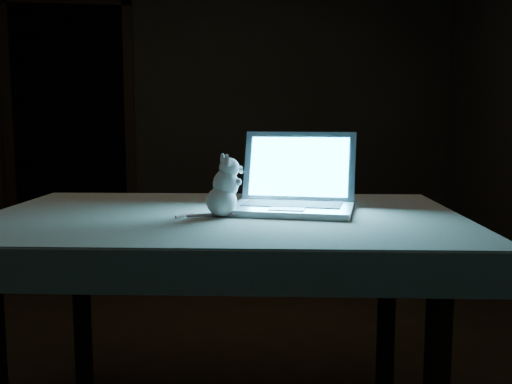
{
  "coord_description": "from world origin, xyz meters",
  "views": [
    {
      "loc": [
        -0.21,
        -2.47,
        1.11
      ],
      "look_at": [
        0.05,
        -0.56,
        0.87
      ],
      "focal_mm": 40.0,
      "sensor_mm": 36.0,
      "label": 1
    }
  ],
  "objects": [
    {
      "name": "laptop",
      "position": [
        0.17,
        -0.57,
        0.94
      ],
      "size": [
        0.52,
        0.49,
        0.28
      ],
      "primitive_type": null,
      "rotation": [
        0.0,
        0.0,
        -0.35
      ],
      "color": "#ADACB1",
      "rests_on": "tablecloth"
    },
    {
      "name": "tablecloth",
      "position": [
        -0.04,
        -0.57,
        0.74
      ],
      "size": [
        1.79,
        1.4,
        0.12
      ],
      "primitive_type": null,
      "rotation": [
        0.0,
        0.0,
        -0.23
      ],
      "color": "beige",
      "rests_on": "table"
    },
    {
      "name": "plush_mouse",
      "position": [
        -0.07,
        -0.62,
        0.9
      ],
      "size": [
        0.2,
        0.2,
        0.2
      ],
      "primitive_type": null,
      "rotation": [
        0.0,
        0.0,
        -0.47
      ],
      "color": "white",
      "rests_on": "tablecloth"
    },
    {
      "name": "floor",
      "position": [
        0.0,
        0.0,
        0.0
      ],
      "size": [
        5.0,
        5.0,
        0.0
      ],
      "primitive_type": "plane",
      "color": "black",
      "rests_on": "ground"
    },
    {
      "name": "back_wall",
      "position": [
        0.0,
        2.5,
        1.3
      ],
      "size": [
        4.5,
        0.04,
        2.6
      ],
      "primitive_type": "cube",
      "color": "black",
      "rests_on": "ground"
    },
    {
      "name": "table",
      "position": [
        -0.06,
        -0.57,
        0.39
      ],
      "size": [
        1.61,
        1.19,
        0.79
      ],
      "primitive_type": null,
      "rotation": [
        0.0,
        0.0,
        -0.18
      ],
      "color": "black",
      "rests_on": "floor"
    },
    {
      "name": "doorway",
      "position": [
        -1.1,
        2.5,
        1.06
      ],
      "size": [
        1.06,
        0.36,
        2.13
      ],
      "primitive_type": null,
      "color": "black",
      "rests_on": "back_wall"
    }
  ]
}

